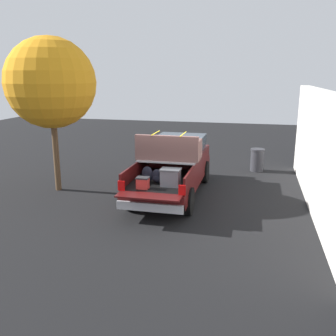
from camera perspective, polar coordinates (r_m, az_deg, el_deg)
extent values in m
plane|color=black|center=(13.08, 0.61, -4.04)|extent=(40.00, 40.00, 0.00)
cube|color=#470F0F|center=(12.89, 0.62, -1.41)|extent=(5.50, 1.92, 0.45)
cube|color=black|center=(11.70, -0.68, -1.80)|extent=(2.80, 1.80, 0.04)
cube|color=#470F0F|center=(11.89, -5.04, -0.44)|extent=(2.80, 0.06, 0.50)
cube|color=#470F0F|center=(11.46, 3.83, -0.99)|extent=(2.80, 0.06, 0.50)
cube|color=#470F0F|center=(12.93, 0.79, 0.82)|extent=(0.06, 1.80, 0.50)
cube|color=#470F0F|center=(10.16, -2.99, -4.35)|extent=(0.55, 1.80, 0.04)
cube|color=#B2B2B7|center=(12.31, 0.19, 1.41)|extent=(1.25, 1.92, 0.04)
cube|color=#470F0F|center=(14.06, 1.85, 1.91)|extent=(2.30, 1.92, 0.50)
cube|color=#2D3842|center=(13.86, 1.78, 3.85)|extent=(1.94, 1.76, 0.50)
cube|color=#470F0F|center=(15.37, 2.86, 2.75)|extent=(0.40, 1.82, 0.38)
cube|color=#B2B2B7|center=(10.42, -2.73, -5.91)|extent=(0.24, 1.92, 0.24)
cube|color=red|center=(10.61, -7.18, -2.72)|extent=(0.06, 0.20, 0.28)
cube|color=red|center=(10.15, 2.19, -3.42)|extent=(0.06, 0.20, 0.28)
cylinder|color=black|center=(14.79, -1.20, -0.17)|extent=(0.84, 0.30, 0.84)
cylinder|color=black|center=(14.46, 5.57, -0.57)|extent=(0.84, 0.30, 0.84)
cylinder|color=black|center=(11.58, -5.58, -4.39)|extent=(0.84, 0.30, 0.84)
cylinder|color=black|center=(11.15, 3.04, -5.08)|extent=(0.84, 0.30, 0.84)
cube|color=slate|center=(10.93, 0.39, -1.58)|extent=(0.40, 0.55, 0.47)
cube|color=#505359|center=(10.86, 0.39, -0.26)|extent=(0.44, 0.59, 0.05)
ellipsoid|color=black|center=(11.29, -1.70, -1.22)|extent=(0.20, 0.34, 0.41)
ellipsoid|color=black|center=(11.20, -1.85, -1.67)|extent=(0.09, 0.24, 0.18)
ellipsoid|color=black|center=(11.34, -3.20, -0.97)|extent=(0.20, 0.35, 0.49)
ellipsoid|color=black|center=(11.25, -3.36, -1.47)|extent=(0.09, 0.25, 0.21)
cube|color=red|center=(10.73, -3.90, -2.39)|extent=(0.26, 0.34, 0.30)
cube|color=#262628|center=(10.68, -3.92, -1.52)|extent=(0.28, 0.36, 0.04)
cube|color=brown|center=(12.26, 0.19, 2.46)|extent=(0.93, 2.07, 0.42)
cube|color=brown|center=(11.81, -0.24, 4.04)|extent=(0.16, 2.07, 0.40)
cube|color=brown|center=(12.49, -3.94, 4.14)|extent=(0.69, 0.20, 0.22)
cube|color=brown|center=(12.07, 4.57, 3.78)|extent=(0.69, 0.20, 0.22)
cube|color=yellow|center=(12.26, -1.93, 5.40)|extent=(1.03, 0.03, 0.02)
cube|color=yellow|center=(12.05, 2.36, 5.24)|extent=(1.03, 0.03, 0.02)
cube|color=silver|center=(12.21, 22.29, 2.38)|extent=(10.51, 0.36, 3.63)
cylinder|color=brown|center=(13.80, -16.86, 2.52)|extent=(0.21, 0.21, 2.88)
sphere|color=orange|center=(13.54, -17.59, 12.37)|extent=(3.09, 3.09, 3.09)
cylinder|color=#2D2D33|center=(16.51, 13.53, 1.08)|extent=(0.56, 0.56, 0.90)
cylinder|color=#2D2D33|center=(16.41, 13.63, 2.75)|extent=(0.60, 0.60, 0.08)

